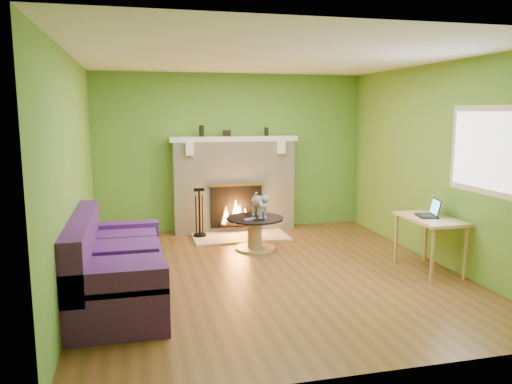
# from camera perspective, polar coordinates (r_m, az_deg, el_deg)

# --- Properties ---
(floor) EXTENTS (5.00, 5.00, 0.00)m
(floor) POSITION_cam_1_polar(r_m,az_deg,el_deg) (6.27, 1.70, -9.22)
(floor) COLOR brown
(floor) RESTS_ON ground
(ceiling) EXTENTS (5.00, 5.00, 0.00)m
(ceiling) POSITION_cam_1_polar(r_m,az_deg,el_deg) (5.98, 1.83, 15.13)
(ceiling) COLOR white
(ceiling) RESTS_ON wall_back
(wall_back) EXTENTS (5.00, 0.00, 5.00)m
(wall_back) POSITION_cam_1_polar(r_m,az_deg,el_deg) (8.41, -2.80, 4.54)
(wall_back) COLOR #588E2E
(wall_back) RESTS_ON floor
(wall_front) EXTENTS (5.00, 0.00, 5.00)m
(wall_front) POSITION_cam_1_polar(r_m,az_deg,el_deg) (3.67, 12.25, -1.69)
(wall_front) COLOR #588E2E
(wall_front) RESTS_ON floor
(wall_left) EXTENTS (0.00, 5.00, 5.00)m
(wall_left) POSITION_cam_1_polar(r_m,az_deg,el_deg) (5.81, -20.16, 1.91)
(wall_left) COLOR #588E2E
(wall_left) RESTS_ON floor
(wall_right) EXTENTS (0.00, 5.00, 5.00)m
(wall_right) POSITION_cam_1_polar(r_m,az_deg,el_deg) (6.93, 20.01, 3.01)
(wall_right) COLOR #588E2E
(wall_right) RESTS_ON floor
(window_frame) EXTENTS (0.00, 1.20, 1.20)m
(window_frame) POSITION_cam_1_polar(r_m,az_deg,el_deg) (6.18, 24.68, 4.37)
(window_frame) COLOR silver
(window_frame) RESTS_ON wall_right
(window_pane) EXTENTS (0.00, 1.06, 1.06)m
(window_pane) POSITION_cam_1_polar(r_m,az_deg,el_deg) (6.18, 24.62, 4.37)
(window_pane) COLOR white
(window_pane) RESTS_ON wall_right
(fireplace) EXTENTS (2.10, 0.46, 1.58)m
(fireplace) POSITION_cam_1_polar(r_m,az_deg,el_deg) (8.29, -2.53, 0.80)
(fireplace) COLOR beige
(fireplace) RESTS_ON floor
(hearth) EXTENTS (1.50, 0.75, 0.03)m
(hearth) POSITION_cam_1_polar(r_m,az_deg,el_deg) (7.95, -1.76, -5.14)
(hearth) COLOR beige
(hearth) RESTS_ON floor
(mantel) EXTENTS (2.10, 0.28, 0.08)m
(mantel) POSITION_cam_1_polar(r_m,az_deg,el_deg) (8.20, -2.54, 6.10)
(mantel) COLOR white
(mantel) RESTS_ON fireplace
(sofa) EXTENTS (0.93, 2.05, 0.92)m
(sofa) POSITION_cam_1_polar(r_m,az_deg,el_deg) (5.48, -16.06, -8.41)
(sofa) COLOR #43185C
(sofa) RESTS_ON floor
(coffee_table) EXTENTS (0.83, 0.83, 0.47)m
(coffee_table) POSITION_cam_1_polar(r_m,az_deg,el_deg) (7.25, -0.14, -4.46)
(coffee_table) COLOR tan
(coffee_table) RESTS_ON floor
(desk) EXTENTS (0.53, 0.92, 0.68)m
(desk) POSITION_cam_1_polar(r_m,az_deg,el_deg) (6.57, 19.28, -3.46)
(desk) COLOR tan
(desk) RESTS_ON floor
(cat) EXTENTS (0.28, 0.60, 0.36)m
(cat) POSITION_cam_1_polar(r_m,az_deg,el_deg) (7.24, 0.38, -1.40)
(cat) COLOR slate
(cat) RESTS_ON coffee_table
(remote_silver) EXTENTS (0.18, 0.08, 0.02)m
(remote_silver) POSITION_cam_1_polar(r_m,az_deg,el_deg) (7.07, -0.70, -3.09)
(remote_silver) COLOR #939396
(remote_silver) RESTS_ON coffee_table
(remote_black) EXTENTS (0.17, 0.08, 0.02)m
(remote_black) POSITION_cam_1_polar(r_m,az_deg,el_deg) (7.04, 0.36, -3.15)
(remote_black) COLOR black
(remote_black) RESTS_ON coffee_table
(laptop) EXTENTS (0.32, 0.35, 0.22)m
(laptop) POSITION_cam_1_polar(r_m,az_deg,el_deg) (6.56, 18.99, -1.74)
(laptop) COLOR black
(laptop) RESTS_ON desk
(fire_tools) EXTENTS (0.21, 0.21, 0.77)m
(fire_tools) POSITION_cam_1_polar(r_m,az_deg,el_deg) (7.90, -6.48, -2.29)
(fire_tools) COLOR black
(fire_tools) RESTS_ON hearth
(mantel_vase_left) EXTENTS (0.08, 0.08, 0.18)m
(mantel_vase_left) POSITION_cam_1_polar(r_m,az_deg,el_deg) (8.13, -6.24, 6.95)
(mantel_vase_left) COLOR black
(mantel_vase_left) RESTS_ON mantel
(mantel_vase_right) EXTENTS (0.07, 0.07, 0.14)m
(mantel_vase_right) POSITION_cam_1_polar(r_m,az_deg,el_deg) (8.35, 1.19, 6.92)
(mantel_vase_right) COLOR black
(mantel_vase_right) RESTS_ON mantel
(mantel_box) EXTENTS (0.12, 0.08, 0.10)m
(mantel_box) POSITION_cam_1_polar(r_m,az_deg,el_deg) (8.20, -3.35, 6.72)
(mantel_box) COLOR black
(mantel_box) RESTS_ON mantel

